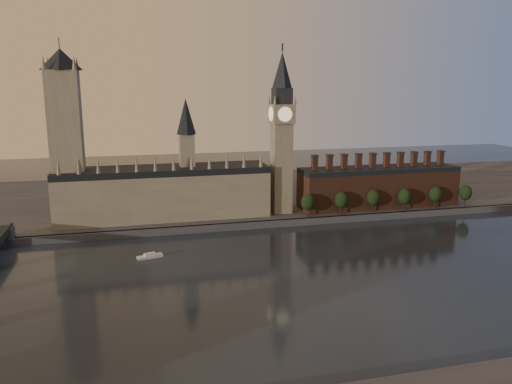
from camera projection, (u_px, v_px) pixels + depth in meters
ground at (332, 280)px, 222.54m from camera, size 900.00×900.00×0.00m
north_bank at (243, 194)px, 390.94m from camera, size 900.00×182.00×4.00m
palace_of_westminster at (165, 190)px, 311.49m from camera, size 130.00×30.30×74.00m
victoria_tower at (66, 132)px, 290.41m from camera, size 24.00×24.00×108.00m
big_ben at (282, 131)px, 317.51m from camera, size 15.00×15.00×107.00m
chimney_block at (378, 186)px, 342.46m from camera, size 110.00×25.00×37.00m
embankment_tree_0 at (308, 202)px, 314.21m from camera, size 8.60×8.60×14.88m
embankment_tree_1 at (341, 200)px, 320.17m from camera, size 8.60×8.60×14.88m
embankment_tree_2 at (373, 198)px, 326.83m from camera, size 8.60×8.60×14.88m
embankment_tree_3 at (404, 196)px, 330.49m from camera, size 8.60×8.60×14.88m
embankment_tree_4 at (435, 194)px, 337.41m from camera, size 8.60×8.60×14.88m
embankment_tree_5 at (465, 193)px, 342.11m from camera, size 8.60×8.60×14.88m
river_boat at (150, 256)px, 251.52m from camera, size 13.35×7.25×2.57m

